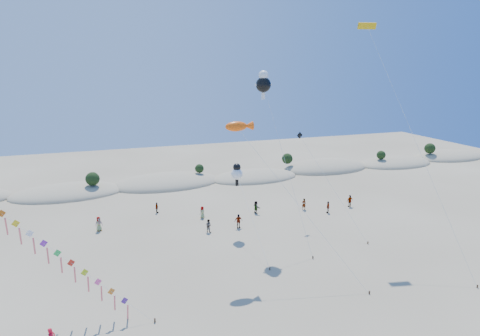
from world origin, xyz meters
name	(u,v)px	position (x,y,z in m)	size (l,w,h in m)	color
dune_ridge	(173,183)	(1.06, 45.14, 0.11)	(145.30, 11.49, 5.57)	gray
fish_kite	(240,127)	(2.92, 14.00, 14.21)	(10.43, 10.62, 14.75)	#3F2D1E
cartoon_kite_low	(237,173)	(5.14, 21.55, 7.50)	(1.40, 11.41, 8.65)	#3F2D1E
cartoon_kite_high	(263,83)	(7.87, 20.15, 18.11)	(3.58, 9.39, 19.52)	#3F2D1E
parafoil_kite	(370,32)	(19.26, 16.98, 23.63)	(3.89, 16.34, 24.72)	#3F2D1E
dark_kite	(318,165)	(15.45, 20.21, 7.99)	(4.46, 10.50, 11.78)	#3F2D1E
beachgoers	(239,212)	(6.74, 25.43, 0.86)	(35.80, 9.87, 1.83)	slate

